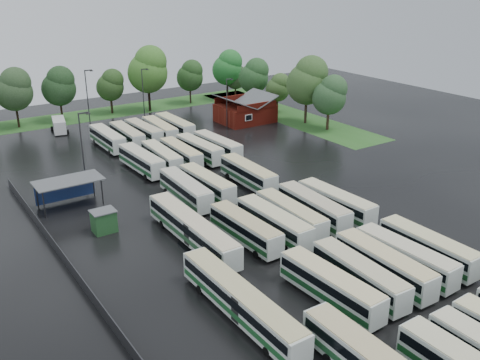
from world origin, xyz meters
TOP-DOWN VIEW (x-y plane):
  - ground at (0.00, 0.00)m, footprint 160.00×160.00m
  - brick_building at (24.00, 42.77)m, footprint 10.07×8.60m
  - wash_shed at (-17.20, 22.02)m, footprint 8.20×4.20m
  - utility_hut at (-16.20, 12.60)m, footprint 2.70×2.20m
  - grass_strip_north at (2.00, 64.80)m, footprint 80.00×10.00m
  - grass_strip_east at (34.00, 42.80)m, footprint 10.00×50.00m
  - west_fence at (-22.20, 8.00)m, footprint 0.10×50.00m
  - bus_r1c0 at (-4.56, -12.09)m, footprint 2.76×11.16m
  - bus_r1c1 at (-1.07, -12.16)m, footprint 2.83×11.01m
  - bus_r1c2 at (2.16, -12.23)m, footprint 2.72×11.23m
  - bus_r1c3 at (5.06, -12.31)m, footprint 2.68×11.03m
  - bus_r1c4 at (8.57, -12.31)m, footprint 2.36×10.95m
  - bus_r2c0 at (-4.40, 1.50)m, footprint 2.53×10.79m
  - bus_r2c1 at (-1.00, 0.85)m, footprint 2.46×11.16m
  - bus_r2c2 at (1.86, 1.42)m, footprint 2.66×10.99m
  - bus_r2c3 at (5.32, 1.47)m, footprint 2.94×11.34m
  - bus_r2c4 at (8.56, 1.06)m, footprint 2.71×11.19m
  - bus_r3c0 at (-4.49, 14.84)m, footprint 2.78×11.13m
  - bus_r3c1 at (-1.16, 15.12)m, footprint 2.48×10.80m
  - bus_r3c3 at (5.38, 15.00)m, footprint 2.74×11.18m
  - bus_r4c0 at (-4.51, 28.30)m, footprint 2.64×11.04m
  - bus_r4c1 at (-1.23, 28.31)m, footprint 2.74×10.77m
  - bus_r4c2 at (1.91, 28.08)m, footprint 2.59×10.73m
  - bus_r4c3 at (5.29, 28.31)m, footprint 2.68×10.88m
  - bus_r4c4 at (8.58, 28.21)m, footprint 2.74×10.95m
  - bus_r5c0 at (-4.57, 41.73)m, footprint 2.34×10.93m
  - bus_r5c1 at (-1.11, 41.68)m, footprint 2.54×10.84m
  - bus_r5c2 at (2.18, 42.16)m, footprint 2.61×10.74m
  - bus_r5c3 at (5.02, 41.69)m, footprint 2.86×11.01m
  - bus_r5c4 at (8.23, 42.18)m, footprint 2.41×11.21m
  - artic_bus_west_b at (-9.29, 4.50)m, footprint 2.49×16.61m
  - artic_bus_west_c at (-12.47, -9.57)m, footprint 2.37×16.18m
  - minibus at (-8.45, 55.85)m, footprint 3.31×6.08m
  - tree_north_1 at (-13.70, 63.44)m, footprint 6.86×6.86m
  - tree_north_2 at (-5.44, 63.48)m, footprint 6.52×6.52m
  - tree_north_3 at (5.02, 63.76)m, footprint 5.56×5.56m
  - tree_north_4 at (12.40, 61.09)m, footprint 8.25×8.25m
  - tree_north_5 at (22.99, 62.60)m, footprint 5.82×5.82m
  - tree_north_6 at (33.95, 60.90)m, footprint 4.64×4.64m
  - tree_east_0 at (33.77, 29.43)m, footprint 6.20×6.20m
  - tree_east_1 at (33.39, 35.30)m, footprint 7.87×7.87m
  - tree_east_2 at (33.89, 45.03)m, footprint 4.97×4.97m
  - tree_east_3 at (32.66, 51.86)m, footprint 6.38×6.38m
  - tree_east_4 at (32.20, 61.57)m, footprint 6.81×6.81m
  - lamp_post_ne at (18.66, 40.90)m, footprint 1.43×0.28m
  - lamp_post_nw at (-13.55, 26.00)m, footprint 1.64×0.32m
  - lamp_post_back_w at (-2.43, 56.12)m, footprint 1.66×0.32m
  - lamp_post_back_e at (8.48, 55.48)m, footprint 1.54×0.30m
  - puddle_0 at (-1.73, -21.64)m, footprint 5.66×5.66m
  - puddle_2 at (-8.60, 4.08)m, footprint 4.95×4.95m
  - puddle_3 at (7.31, 0.35)m, footprint 4.66×4.66m

SIDE VIEW (x-z plane):
  - ground at x=0.00m, z-range 0.00..0.00m
  - puddle_0 at x=-1.73m, z-range 0.00..0.01m
  - puddle_2 at x=-8.60m, z-range 0.00..0.01m
  - puddle_3 at x=7.31m, z-range 0.00..0.01m
  - grass_strip_north at x=2.00m, z-range 0.00..0.01m
  - grass_strip_east at x=34.00m, z-range 0.00..0.01m
  - west_fence at x=-22.20m, z-range 0.00..1.20m
  - utility_hut at x=-16.20m, z-range 0.01..2.63m
  - minibus at x=-8.45m, z-range 0.14..2.65m
  - bus_r4c2 at x=1.91m, z-range 0.15..3.12m
  - bus_r5c2 at x=2.18m, z-range 0.15..3.12m
  - bus_r4c1 at x=-1.23m, z-range 0.15..3.12m
  - bus_r2c0 at x=-4.40m, z-range 0.15..3.14m
  - bus_r3c1 at x=-1.16m, z-range 0.15..3.15m
  - bus_r5c1 at x=-1.11m, z-range 0.15..3.15m
  - bus_r4c3 at x=5.29m, z-range 0.15..3.16m
  - artic_bus_west_c at x=-12.47m, z-range 0.16..3.16m
  - bus_r4c4 at x=8.58m, z-range 0.15..3.18m
  - bus_r1c1 at x=-1.07m, z-range 0.15..3.19m
  - bus_r5c3 at x=5.02m, z-range 0.15..3.19m
  - bus_r2c2 at x=1.86m, z-range 0.15..3.19m
  - bus_r5c0 at x=-4.57m, z-range 0.15..3.20m
  - bus_r1c4 at x=8.57m, z-range 0.15..3.20m
  - bus_r1c3 at x=5.06m, z-range 0.15..3.20m
  - bus_r4c0 at x=-4.51m, z-range 0.15..3.21m
  - bus_r3c0 at x=-4.49m, z-range 0.15..3.23m
  - bus_r1c0 at x=-4.56m, z-range 0.15..3.24m
  - bus_r3c3 at x=5.38m, z-range 0.15..3.25m
  - bus_r2c4 at x=8.56m, z-range 0.15..3.25m
  - bus_r2c1 at x=-1.00m, z-range 0.15..3.26m
  - artic_bus_west_b at x=-9.29m, z-range 0.17..3.25m
  - bus_r1c2 at x=2.16m, z-range 0.16..3.26m
  - bus_r5c4 at x=8.23m, z-range 0.16..3.28m
  - bus_r2c3 at x=5.32m, z-range 0.16..3.28m
  - brick_building at x=24.00m, z-range -0.83..4.56m
  - wash_shed at x=-17.20m, z-range 1.20..4.78m
  - tree_north_6 at x=33.95m, z-range 1.10..8.78m
  - tree_east_2 at x=33.89m, z-range 1.18..9.40m
  - lamp_post_ne at x=18.66m, z-range 0.75..10.03m
  - lamp_post_back_e at x=8.48m, z-range 0.81..10.81m
  - tree_north_3 at x=5.02m, z-range 1.32..10.53m
  - lamp_post_nw at x=-13.55m, z-range 0.86..11.53m
  - tree_north_5 at x=22.99m, z-range 1.38..11.03m
  - lamp_post_back_w at x=-2.43m, z-range 0.87..11.63m
  - tree_east_0 at x=33.77m, z-range 1.47..11.74m
  - tree_east_3 at x=32.66m, z-range 1.51..12.07m
  - tree_north_2 at x=-5.44m, z-range 1.55..12.35m
  - tree_east_4 at x=32.20m, z-range 1.61..12.89m
  - tree_north_1 at x=-13.70m, z-range 1.63..12.99m
  - tree_east_1 at x=33.39m, z-range 1.87..14.90m
  - tree_north_4 at x=12.40m, z-range 1.96..15.62m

